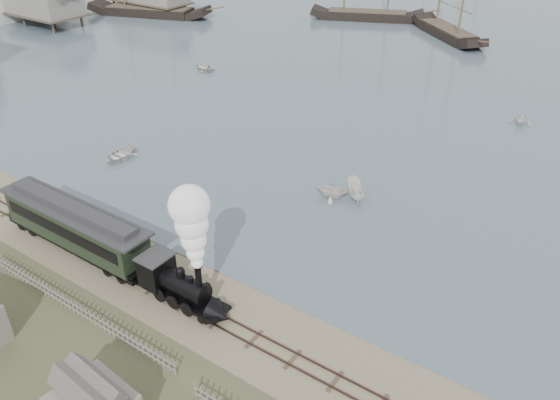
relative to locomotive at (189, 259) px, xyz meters
The scene contains 12 objects.
ground 4.69m from the locomotive, 85.45° to the left, with size 600.00×600.00×0.00m, color gray.
rail_track 4.20m from the locomotive, ahead, with size 120.00×1.80×0.16m.
picket_fence_west 9.12m from the locomotive, 141.74° to the right, with size 19.00×0.10×1.20m, color slate, non-canonical shape.
western_wharf 86.69m from the locomotive, 151.02° to the left, with size 36.00×56.00×8.00m, color slate, non-canonical shape.
locomotive is the anchor object (origin of this frame).
passenger_coach 12.30m from the locomotive, behind, with size 14.99×2.89×3.64m.
beached_dinghy 18.12m from the locomotive, behind, with size 3.61×2.58×0.75m, color silver.
rowboat_0 25.48m from the locomotive, 149.96° to the left, with size 3.95×2.82×0.82m, color silver.
rowboat_1 18.59m from the locomotive, 88.70° to the left, with size 3.15×2.72×1.66m, color silver.
rowboat_2 19.92m from the locomotive, 83.62° to the left, with size 3.76×1.41×1.45m, color silver.
rowboat_6 53.06m from the locomotive, 130.58° to the left, with size 3.84×2.74×0.80m, color silver.
rowboat_7 47.24m from the locomotive, 77.24° to the left, with size 2.95×2.55×1.55m, color silver.
Camera 1 is at (20.82, -21.99, 25.92)m, focal length 35.00 mm.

